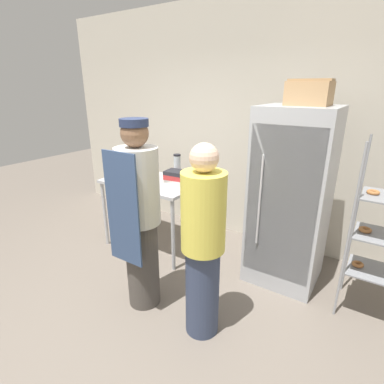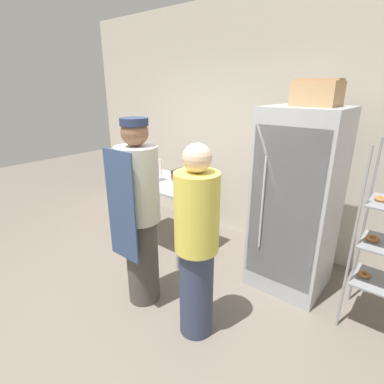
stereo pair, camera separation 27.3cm
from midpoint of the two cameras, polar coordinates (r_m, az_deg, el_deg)
ground_plane at (r=2.93m, az=-13.85°, el=-25.02°), size 14.00×14.00×0.00m
back_wall at (r=4.04m, az=9.30°, el=12.37°), size 6.40×0.12×3.09m
refrigerator at (r=3.21m, az=15.96°, el=-1.26°), size 0.72×0.72×1.86m
prep_counter at (r=3.83m, az=-9.57°, el=0.74°), size 1.20×0.74×0.91m
donut_box at (r=3.75m, az=-12.20°, el=2.49°), size 0.29×0.23×0.27m
blender_pitcher at (r=3.85m, az=-4.86°, el=4.68°), size 0.11×0.11×0.31m
binder_stack at (r=3.62m, az=-5.03°, el=2.78°), size 0.29×0.23×0.16m
cardboard_storage_box at (r=3.03m, az=19.01°, el=17.44°), size 0.38×0.35×0.23m
person_baker at (r=2.76m, az=-12.82°, el=-4.51°), size 0.38×0.40×1.78m
person_customer at (r=2.40m, az=-1.19°, el=-9.98°), size 0.35×0.35×1.65m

